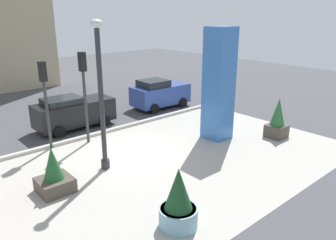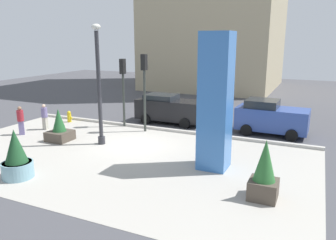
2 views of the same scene
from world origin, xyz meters
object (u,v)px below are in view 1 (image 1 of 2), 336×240
object	(u,v)px
potted_plant_mid_plaza	(54,175)
potted_plant_by_pillar	(277,120)
lamp_post	(101,101)
potted_plant_near_right	(178,203)
traffic_light_corner	(84,83)
car_passing_lane	(74,112)
art_pillar_blue	(219,85)
traffic_light_far_side	(45,91)
car_intersection	(160,93)

from	to	relation	value
potted_plant_mid_plaza	potted_plant_by_pillar	size ratio (longest dim) A/B	0.83
lamp_post	potted_plant_near_right	world-z (taller)	lamp_post
potted_plant_by_pillar	potted_plant_near_right	world-z (taller)	potted_plant_by_pillar
traffic_light_corner	car_passing_lane	size ratio (longest dim) A/B	1.03
potted_plant_near_right	traffic_light_corner	bearing A→B (deg)	80.69
art_pillar_blue	car_passing_lane	xyz separation A→B (m)	(-4.87, 6.27, -1.86)
potted_plant_near_right	traffic_light_far_side	distance (m)	8.77
traffic_light_far_side	car_passing_lane	world-z (taller)	traffic_light_far_side
potted_plant_by_pillar	potted_plant_near_right	size ratio (longest dim) A/B	1.07
potted_plant_near_right	lamp_post	bearing A→B (deg)	85.04
traffic_light_far_side	car_passing_lane	distance (m)	3.50
art_pillar_blue	car_passing_lane	distance (m)	8.16
car_passing_lane	car_intersection	bearing A→B (deg)	0.42
car_intersection	potted_plant_near_right	bearing A→B (deg)	-127.58
potted_plant_mid_plaza	traffic_light_far_side	xyz separation A→B (m)	(1.54, 4.03, 2.16)
potted_plant_near_right	car_intersection	distance (m)	13.31
potted_plant_by_pillar	car_intersection	world-z (taller)	potted_plant_by_pillar
lamp_post	car_passing_lane	xyz separation A→B (m)	(1.37, 5.56, -1.99)
car_passing_lane	car_intersection	size ratio (longest dim) A/B	1.09
lamp_post	potted_plant_mid_plaza	bearing A→B (deg)	-169.45
potted_plant_by_pillar	car_intersection	size ratio (longest dim) A/B	0.53
lamp_post	art_pillar_blue	size ratio (longest dim) A/B	1.07
art_pillar_blue	potted_plant_by_pillar	xyz separation A→B (m)	(2.37, -2.04, -1.88)
potted_plant_by_pillar	traffic_light_far_side	size ratio (longest dim) A/B	0.50
potted_plant_by_pillar	car_passing_lane	xyz separation A→B (m)	(-7.25, 8.31, 0.02)
car_passing_lane	art_pillar_blue	bearing A→B (deg)	-52.14
car_passing_lane	potted_plant_near_right	bearing A→B (deg)	-99.73
potted_plant_near_right	traffic_light_corner	size ratio (longest dim) A/B	0.44
potted_plant_near_right	car_passing_lane	distance (m)	10.65
potted_plant_mid_plaza	car_intersection	distance (m)	11.75
car_intersection	traffic_light_corner	bearing A→B (deg)	-159.84
potted_plant_mid_plaza	traffic_light_corner	xyz separation A→B (m)	(3.27, 3.55, 2.38)
car_passing_lane	traffic_light_far_side	bearing A→B (deg)	-138.30
lamp_post	art_pillar_blue	xyz separation A→B (m)	(6.25, -0.71, -0.13)
potted_plant_mid_plaza	potted_plant_near_right	world-z (taller)	potted_plant_near_right
art_pillar_blue	potted_plant_near_right	xyz separation A→B (m)	(-6.67, -4.23, -1.98)
art_pillar_blue	potted_plant_by_pillar	world-z (taller)	art_pillar_blue
potted_plant_by_pillar	traffic_light_corner	xyz separation A→B (m)	(-7.73, 5.87, 2.12)
art_pillar_blue	car_intersection	xyz separation A→B (m)	(1.44, 6.32, -1.83)
potted_plant_near_right	car_intersection	xyz separation A→B (m)	(8.11, 10.55, 0.15)
traffic_light_far_side	car_intersection	world-z (taller)	traffic_light_far_side
potted_plant_by_pillar	car_intersection	distance (m)	8.41
potted_plant_near_right	traffic_light_far_side	bearing A→B (deg)	92.76
potted_plant_mid_plaza	traffic_light_far_side	size ratio (longest dim) A/B	0.42
traffic_light_corner	lamp_post	bearing A→B (deg)	-105.99
potted_plant_mid_plaza	car_intersection	size ratio (longest dim) A/B	0.44
potted_plant_mid_plaza	car_passing_lane	distance (m)	7.09
art_pillar_blue	car_passing_lane	world-z (taller)	art_pillar_blue
lamp_post	traffic_light_corner	xyz separation A→B (m)	(0.89, 3.11, 0.11)
car_intersection	car_passing_lane	bearing A→B (deg)	-179.58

